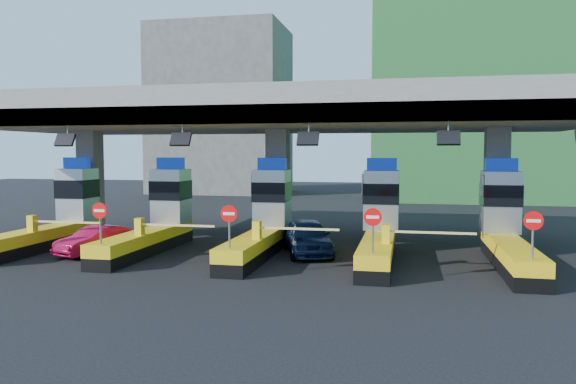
# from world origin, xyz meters

# --- Properties ---
(ground) EXTENTS (120.00, 120.00, 0.00)m
(ground) POSITION_xyz_m (0.00, 0.00, 0.00)
(ground) COLOR black
(ground) RESTS_ON ground
(toll_canopy) EXTENTS (28.00, 12.09, 7.00)m
(toll_canopy) POSITION_xyz_m (0.00, 2.87, 6.13)
(toll_canopy) COLOR slate
(toll_canopy) RESTS_ON ground
(toll_lane_far_left) EXTENTS (4.43, 8.00, 4.16)m
(toll_lane_far_left) POSITION_xyz_m (-10.00, 0.28, 1.40)
(toll_lane_far_left) COLOR black
(toll_lane_far_left) RESTS_ON ground
(toll_lane_left) EXTENTS (4.43, 8.00, 4.16)m
(toll_lane_left) POSITION_xyz_m (-5.00, 0.28, 1.40)
(toll_lane_left) COLOR black
(toll_lane_left) RESTS_ON ground
(toll_lane_center) EXTENTS (4.43, 8.00, 4.16)m
(toll_lane_center) POSITION_xyz_m (0.00, 0.28, 1.40)
(toll_lane_center) COLOR black
(toll_lane_center) RESTS_ON ground
(toll_lane_right) EXTENTS (4.43, 8.00, 4.16)m
(toll_lane_right) POSITION_xyz_m (5.00, 0.28, 1.40)
(toll_lane_right) COLOR black
(toll_lane_right) RESTS_ON ground
(toll_lane_far_right) EXTENTS (4.43, 8.00, 4.16)m
(toll_lane_far_right) POSITION_xyz_m (10.00, 0.28, 1.40)
(toll_lane_far_right) COLOR black
(toll_lane_far_right) RESTS_ON ground
(bg_building_scaffold) EXTENTS (18.00, 12.00, 28.00)m
(bg_building_scaffold) POSITION_xyz_m (12.00, 32.00, 14.00)
(bg_building_scaffold) COLOR #1E5926
(bg_building_scaffold) RESTS_ON ground
(bg_building_concrete) EXTENTS (14.00, 10.00, 18.00)m
(bg_building_concrete) POSITION_xyz_m (-14.00, 36.00, 9.00)
(bg_building_concrete) COLOR #4C4C49
(bg_building_concrete) RESTS_ON ground
(van) EXTENTS (3.15, 4.83, 1.53)m
(van) POSITION_xyz_m (1.91, 0.32, 0.76)
(van) COLOR black
(van) RESTS_ON ground
(red_car) EXTENTS (2.47, 3.92, 1.22)m
(red_car) POSITION_xyz_m (-6.97, -1.58, 0.61)
(red_car) COLOR maroon
(red_car) RESTS_ON ground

